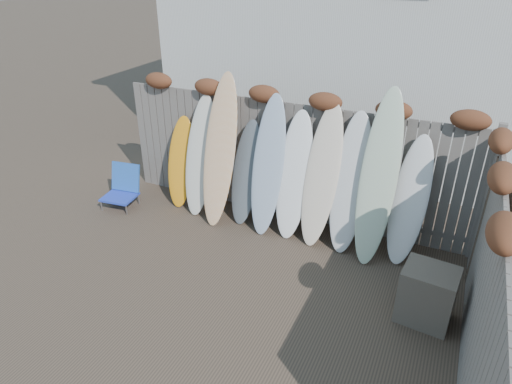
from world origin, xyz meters
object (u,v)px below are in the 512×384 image
at_px(beach_chair, 123,187).
at_px(wooden_crate, 427,295).
at_px(surfboard_0, 181,162).
at_px(lattice_panel, 490,248).

xyz_separation_m(beach_chair, wooden_crate, (5.30, -0.78, 0.03)).
bearing_deg(beach_chair, wooden_crate, -8.39).
bearing_deg(wooden_crate, surfboard_0, 163.26).
bearing_deg(lattice_panel, wooden_crate, -150.50).
xyz_separation_m(beach_chair, surfboard_0, (0.93, 0.53, 0.45)).
height_order(lattice_panel, surfboard_0, lattice_panel).
height_order(beach_chair, surfboard_0, surfboard_0).
distance_m(beach_chair, wooden_crate, 5.36).
relative_size(beach_chair, lattice_panel, 0.39).
relative_size(beach_chair, surfboard_0, 0.45).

